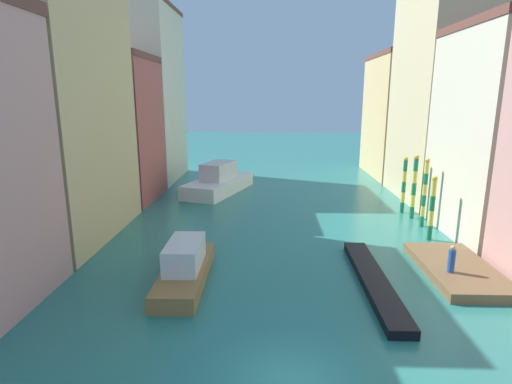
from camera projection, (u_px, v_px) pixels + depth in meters
The scene contains 16 objects.
ground_plane at pixel (278, 202), 37.74m from camera, with size 154.00×154.00×0.00m, color #28756B.
building_left_1 at pixel (56, 111), 26.92m from camera, with size 6.76×12.12×17.20m.
building_left_2 at pixel (117, 129), 37.66m from camera, with size 6.76×8.57×13.25m.
building_left_3 at pixel (147, 95), 46.65m from camera, with size 6.76×11.12×19.37m.
building_right_1 at pixel (505, 132), 27.42m from camera, with size 6.76×9.74×14.35m.
building_right_2 at pixel (444, 88), 37.03m from camera, with size 6.76×11.45×20.53m.
building_right_3 at pixel (400, 115), 49.52m from camera, with size 6.76×12.10×14.57m.
waterfront_dock at pixel (457, 269), 22.48m from camera, with size 3.62×7.01×0.53m.
person_on_dock at pixel (452, 260), 21.35m from camera, with size 0.36×0.36×1.48m.
mooring_pole_0 at pixel (432, 208), 27.36m from camera, with size 0.37×0.37×4.45m.
mooring_pole_1 at pixel (424, 192), 30.13m from camera, with size 0.35×0.35×5.17m.
mooring_pole_2 at pixel (414, 186), 32.27m from camera, with size 0.38×0.38×5.13m.
mooring_pole_3 at pixel (404, 184), 33.88m from camera, with size 0.36×0.36×4.74m.
vaporetto_white at pixel (219, 182), 41.64m from camera, with size 6.65×10.31×3.05m.
gondola_black at pixel (373, 281), 21.17m from camera, with size 1.30×10.09×0.46m.
motorboat_0 at pixel (185, 266), 21.49m from camera, with size 2.24×7.23×2.19m.
Camera 1 is at (-0.80, -12.08, 9.54)m, focal length 28.67 mm.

